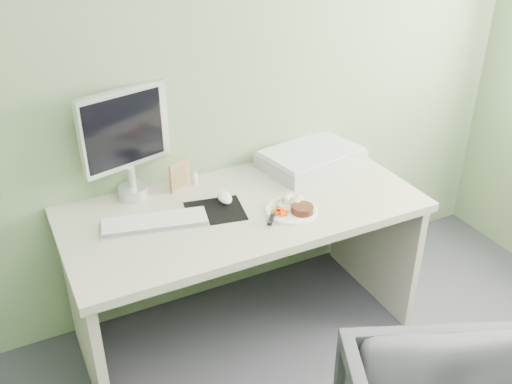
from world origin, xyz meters
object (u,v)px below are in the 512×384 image
scanner (311,158)px  monitor (126,138)px  plate (291,211)px  desk (244,240)px

scanner → monitor: 0.94m
plate → scanner: size_ratio=0.47×
desk → plate: 0.29m
scanner → monitor: size_ratio=0.96×
plate → scanner: scanner is taller
desk → plate: plate is taller
scanner → monitor: (-0.90, 0.10, 0.25)m
plate → monitor: 0.79m
desk → monitor: size_ratio=3.15×
desk → monitor: 0.70m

